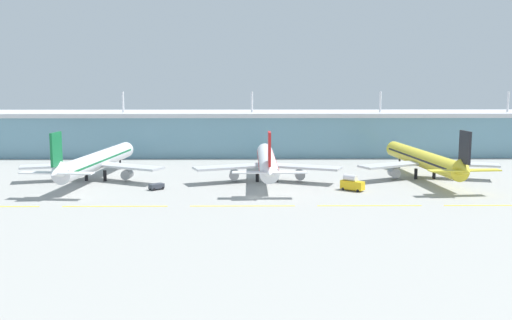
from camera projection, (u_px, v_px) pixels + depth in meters
name	position (u px, v px, depth m)	size (l,w,h in m)	color
ground_plane	(253.00, 197.00, 164.12)	(600.00, 600.00, 0.00)	#9E9E99
terminal_building	(252.00, 133.00, 256.86)	(288.00, 34.00, 28.26)	#6693A8
airliner_near	(97.00, 161.00, 191.48)	(48.56, 70.46, 18.90)	silver
airliner_middle	(267.00, 162.00, 189.75)	(48.80, 64.41, 18.90)	white
airliner_far	(424.00, 160.00, 195.22)	(48.61, 69.00, 18.90)	yellow
taxiway_stripe_mid_west	(115.00, 206.00, 152.61)	(28.00, 0.70, 0.04)	yellow
taxiway_stripe_centre	(242.00, 206.00, 152.99)	(28.00, 0.70, 0.04)	yellow
taxiway_stripe_mid_east	(370.00, 206.00, 153.36)	(28.00, 0.70, 0.04)	yellow
taxiway_stripe_east	(496.00, 205.00, 153.73)	(28.00, 0.70, 0.04)	yellow
fuel_truck	(352.00, 183.00, 173.84)	(7.24, 6.54, 4.95)	gold
pushback_tug	(156.00, 186.00, 175.48)	(4.89, 4.70, 1.85)	#333842
baggage_cart	(350.00, 184.00, 179.09)	(3.93, 3.68, 2.48)	silver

